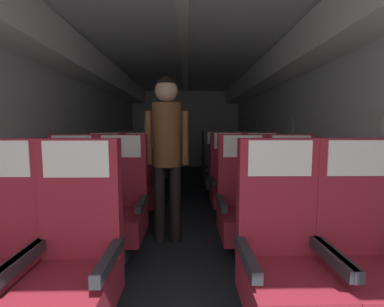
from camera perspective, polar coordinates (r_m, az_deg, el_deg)
The scene contains 22 objects.
ground at distance 4.01m, azimuth -1.65°, elevation -11.37°, with size 3.41×8.20×0.02m, color #23282D.
fuselage_shell at distance 4.12m, azimuth -1.67°, elevation 12.65°, with size 3.29×7.85×2.30m.
seat_a_left_aisle at distance 1.61m, azimuth -24.58°, elevation -20.84°, with size 0.48×0.51×1.11m.
seat_a_right_aisle at distance 1.79m, azimuth 33.50°, elevation -18.56°, with size 0.48×0.51×1.11m.
seat_a_right_window at distance 1.60m, azimuth 19.22°, elevation -20.91°, with size 0.48×0.51×1.11m.
seat_b_left_window at distance 2.61m, azimuth -25.13°, elevation -10.57°, with size 0.48×0.51×1.11m.
seat_b_left_aisle at distance 2.46m, azimuth -15.47°, elevation -11.20°, with size 0.48×0.51×1.11m.
seat_b_right_aisle at distance 2.57m, azimuth 21.25°, elevation -10.70°, with size 0.48×0.51×1.11m.
seat_b_right_window at distance 2.44m, azimuth 11.23°, elevation -11.23°, with size 0.48×0.51×1.11m.
seat_c_left_window at distance 3.48m, azimuth -18.78°, elevation -6.34°, with size 0.48×0.51×1.11m.
seat_c_left_aisle at distance 3.38m, azimuth -11.32°, elevation -6.49°, with size 0.48×0.51×1.11m.
seat_c_right_aisle at distance 3.46m, azimuth 15.23°, elevation -6.31°, with size 0.48×0.51×1.11m.
seat_c_right_window at distance 3.36m, azimuth 8.00°, elevation -6.51°, with size 0.48×0.51×1.11m.
seat_d_left_window at distance 4.39m, azimuth -14.91°, elevation -3.79°, with size 0.48×0.51×1.11m.
seat_d_left_aisle at distance 4.31m, azimuth -9.13°, elevation -3.83°, with size 0.48×0.51×1.11m.
seat_d_right_aisle at distance 4.36m, azimuth 11.66°, elevation -3.78°, with size 0.48×0.51×1.11m.
seat_d_right_window at distance 4.31m, azimuth 5.84°, elevation -3.81°, with size 0.48×0.51×1.11m.
seat_e_left_window at distance 5.33m, azimuth -12.40°, elevation -2.09°, with size 0.48×0.51×1.11m.
seat_e_left_aisle at distance 5.24m, azimuth -7.56°, elevation -2.13°, with size 0.48×0.51×1.11m.
seat_e_right_aisle at distance 5.29m, azimuth 9.33°, elevation -2.09°, with size 0.48×0.51×1.11m.
seat_e_right_window at distance 5.24m, azimuth 4.66°, elevation -2.10°, with size 0.48×0.51×1.11m.
flight_attendant at distance 2.59m, azimuth -5.53°, elevation 2.70°, with size 0.43×0.28×1.66m.
Camera 1 is at (0.04, 0.06, 1.17)m, focal length 24.37 mm.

